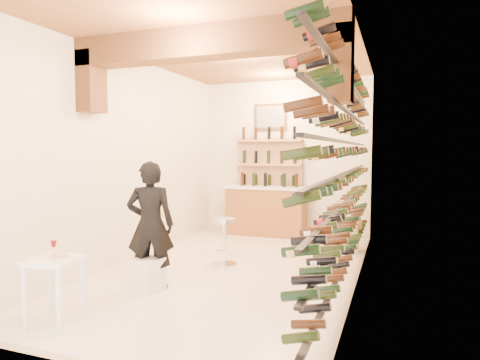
% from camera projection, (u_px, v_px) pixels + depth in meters
% --- Properties ---
extents(ground, '(6.00, 6.00, 0.00)m').
position_uv_depth(ground, '(233.00, 270.00, 6.18)').
color(ground, white).
rests_on(ground, ground).
extents(room_shell, '(3.52, 6.02, 3.21)m').
position_uv_depth(room_shell, '(226.00, 113.00, 5.78)').
color(room_shell, silver).
rests_on(room_shell, ground).
extents(wine_rack, '(0.32, 5.70, 2.56)m').
position_uv_depth(wine_rack, '(341.00, 165.00, 5.54)').
color(wine_rack, black).
rests_on(wine_rack, ground).
extents(back_counter, '(1.70, 0.62, 1.29)m').
position_uv_depth(back_counter, '(266.00, 209.00, 8.72)').
color(back_counter, '#9C5F30').
rests_on(back_counter, ground).
extents(back_shelving, '(1.40, 0.31, 2.73)m').
position_uv_depth(back_shelving, '(269.00, 178.00, 8.90)').
color(back_shelving, tan).
rests_on(back_shelving, ground).
extents(tasting_table, '(0.52, 0.52, 0.82)m').
position_uv_depth(tasting_table, '(55.00, 270.00, 4.21)').
color(tasting_table, white).
rests_on(tasting_table, ground).
extents(white_stool, '(0.38, 0.38, 0.41)m').
position_uv_depth(white_stool, '(148.00, 274.00, 5.26)').
color(white_stool, white).
rests_on(white_stool, ground).
extents(person, '(0.70, 0.59, 1.61)m').
position_uv_depth(person, '(150.00, 225.00, 5.32)').
color(person, black).
rests_on(person, ground).
extents(chrome_barstool, '(0.37, 0.37, 0.72)m').
position_uv_depth(chrome_barstool, '(224.00, 238.00, 6.41)').
color(chrome_barstool, silver).
rests_on(chrome_barstool, ground).
extents(crate_lower, '(0.50, 0.41, 0.26)m').
position_uv_depth(crate_lower, '(345.00, 244.00, 7.32)').
color(crate_lower, tan).
rests_on(crate_lower, ground).
extents(crate_upper, '(0.55, 0.42, 0.29)m').
position_uv_depth(crate_upper, '(345.00, 228.00, 7.30)').
color(crate_upper, tan).
rests_on(crate_upper, crate_lower).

